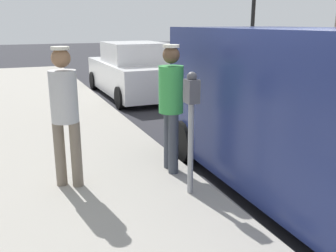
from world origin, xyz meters
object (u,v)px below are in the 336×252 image
Objects in this scene: pedestrian_in_green at (171,100)px; pedestrian_in_gray at (65,108)px; parked_sedan_behind at (133,72)px; parked_van at (328,115)px; parking_meter_near at (191,113)px.

pedestrian_in_gray is (1.43, -0.03, 0.00)m from pedestrian_in_green.
parked_van is at bearing 89.83° from parked_sedan_behind.
parked_van reaches higher than pedestrian_in_green.
pedestrian_in_gray is at bearing -26.81° from parked_van.
parked_sedan_behind is (-1.45, -6.41, -0.43)m from pedestrian_in_green.
pedestrian_in_gray is 3.21m from parked_van.
parking_meter_near is at bearing 149.32° from pedestrian_in_gray.
pedestrian_in_gray is (1.36, -0.81, 0.00)m from parking_meter_near.
parking_meter_near reaches higher than parked_sedan_behind.
pedestrian_in_green reaches higher than parked_sedan_behind.
pedestrian_in_green is 0.34× the size of parked_van.
pedestrian_in_green is 6.59m from parked_sedan_behind.
parked_sedan_behind is (-1.52, -7.19, -0.43)m from parking_meter_near.
parking_meter_near is 0.85× the size of pedestrian_in_green.
pedestrian_in_gray is at bearing 65.69° from parked_sedan_behind.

